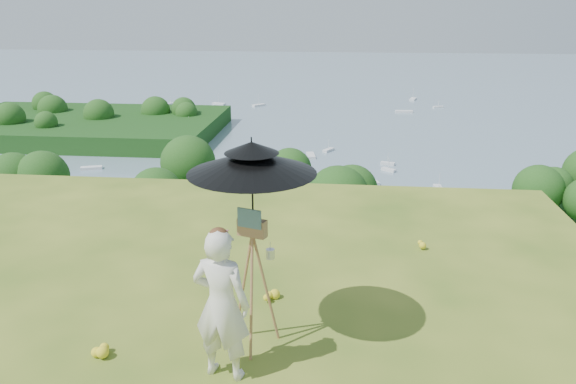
# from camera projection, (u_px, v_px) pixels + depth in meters

# --- Properties ---
(shoreline_tier) EXTENTS (170.00, 28.00, 8.00)m
(shoreline_tier) POSITION_uv_depth(u_px,v_px,m) (321.00, 270.00, 87.87)
(shoreline_tier) COLOR slate
(shoreline_tier) RESTS_ON bay_water
(bay_water) EXTENTS (700.00, 700.00, 0.00)m
(bay_water) POSITION_uv_depth(u_px,v_px,m) (338.00, 94.00, 242.76)
(bay_water) COLOR gray
(bay_water) RESTS_ON ground
(peninsula) EXTENTS (90.00, 60.00, 12.00)m
(peninsula) POSITION_uv_depth(u_px,v_px,m) (83.00, 118.00, 168.16)
(peninsula) COLOR #123B10
(peninsula) RESTS_ON bay_water
(slope_trees) EXTENTS (110.00, 50.00, 6.00)m
(slope_trees) POSITION_uv_depth(u_px,v_px,m) (302.00, 257.00, 43.45)
(slope_trees) COLOR #184414
(slope_trees) RESTS_ON forest_slope
(harbor_town) EXTENTS (110.00, 22.00, 5.00)m
(harbor_town) POSITION_uv_depth(u_px,v_px,m) (321.00, 231.00, 85.79)
(harbor_town) COLOR silver
(harbor_town) RESTS_ON shoreline_tier
(moored_boats) EXTENTS (140.00, 140.00, 0.70)m
(moored_boats) POSITION_uv_depth(u_px,v_px,m) (292.00, 133.00, 169.37)
(moored_boats) COLOR white
(moored_boats) RESTS_ON bay_water
(wildflowers) EXTENTS (10.00, 10.50, 0.12)m
(wildflowers) POSITION_uv_depth(u_px,v_px,m) (60.00, 367.00, 5.87)
(wildflowers) COLOR yellow
(wildflowers) RESTS_ON ground
(painter) EXTENTS (0.66, 0.50, 1.64)m
(painter) POSITION_uv_depth(u_px,v_px,m) (221.00, 305.00, 5.60)
(painter) COLOR silver
(painter) RESTS_ON ground
(field_easel) EXTENTS (0.80, 0.80, 1.66)m
(field_easel) POSITION_uv_depth(u_px,v_px,m) (253.00, 279.00, 6.11)
(field_easel) COLOR #A46645
(field_easel) RESTS_ON ground
(sun_umbrella) EXTENTS (1.50, 1.50, 1.04)m
(sun_umbrella) POSITION_uv_depth(u_px,v_px,m) (252.00, 186.00, 5.80)
(sun_umbrella) COLOR black
(sun_umbrella) RESTS_ON field_easel
(painter_cap) EXTENTS (0.23, 0.26, 0.10)m
(painter_cap) POSITION_uv_depth(u_px,v_px,m) (218.00, 233.00, 5.35)
(painter_cap) COLOR #C16A75
(painter_cap) RESTS_ON painter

